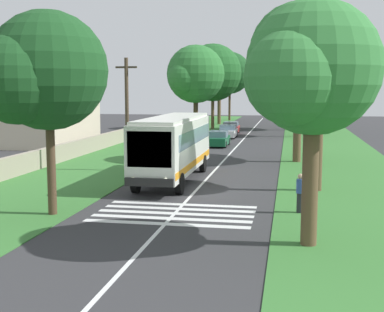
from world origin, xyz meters
name	(u,v)px	position (x,y,z in m)	size (l,w,h in m)	color
ground	(195,192)	(0.00, 0.00, 0.00)	(160.00, 160.00, 0.00)	#333335
grass_verge_left	(129,153)	(15.00, 8.20, 0.02)	(120.00, 8.00, 0.04)	#387533
grass_verge_right	(334,158)	(15.00, -8.20, 0.02)	(120.00, 8.00, 0.04)	#387533
centre_line	(228,156)	(15.00, 0.00, 0.00)	(110.00, 0.16, 0.01)	silver
coach_bus	(174,144)	(3.13, 1.80, 2.15)	(11.16, 2.62, 3.73)	silver
zebra_crossing	(175,213)	(-4.94, 0.00, 0.00)	(4.05, 6.80, 0.01)	silver
trailing_car_0	(218,139)	(22.00, 1.70, 0.67)	(4.30, 1.78, 1.43)	#145933
trailing_car_1	(228,132)	(30.73, 1.80, 0.67)	(4.30, 1.78, 1.43)	silver
trailing_car_2	(231,128)	(35.81, 2.06, 0.67)	(4.30, 1.78, 1.43)	#B21E1E
roadside_tree_left_0	(218,74)	(51.89, 5.79, 7.42)	(7.23, 6.09, 10.60)	brown
roadside_tree_left_1	(212,74)	(42.72, 5.40, 7.20)	(8.83, 7.49, 11.10)	brown
roadside_tree_left_2	(195,76)	(31.97, 5.69, 6.76)	(7.53, 6.44, 10.11)	#3D2D1E
roadside_tree_left_3	(43,74)	(-6.20, 5.22, 5.92)	(6.04, 5.00, 8.50)	#4C3826
roadside_tree_left_4	(229,74)	(61.99, 5.37, 7.68)	(8.59, 6.91, 11.31)	#4C3826
roadside_tree_right_0	(309,73)	(-8.59, -5.37, 5.86)	(5.66, 4.49, 8.23)	brown
roadside_tree_right_1	(296,76)	(42.92, -5.42, 6.96)	(7.17, 6.04, 10.11)	#4C3826
roadside_tree_right_2	(297,55)	(12.54, -5.19, 7.70)	(8.36, 7.15, 11.43)	brown
roadside_tree_right_3	(296,75)	(33.04, -5.38, 6.77)	(5.71, 4.79, 9.28)	#3D2D1E
roadside_tree_right_4	(319,58)	(1.36, -6.16, 6.86)	(5.07, 4.50, 9.20)	brown
utility_pole	(127,113)	(6.08, 5.52, 3.80)	(0.24, 1.40, 7.24)	#473828
roadside_wall	(110,139)	(20.00, 11.60, 0.67)	(70.00, 0.40, 1.27)	#9E937F
roadside_building	(47,113)	(21.22, 18.28, 2.96)	(12.51, 6.93, 5.79)	beige
pedestrian	(300,193)	(-3.95, -5.29, 0.91)	(0.34, 0.34, 1.69)	#26262D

